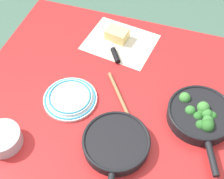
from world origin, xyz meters
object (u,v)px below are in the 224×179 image
wooden_spoon (128,115)px  dinner_plate_stack (70,98)px  skillet_eggs (116,144)px  prep_bowl_steel (2,139)px  skillet_broccoli (201,115)px  grater_knife (112,48)px  cheese_block (117,35)px

wooden_spoon → dinner_plate_stack: bearing=-127.5°
wooden_spoon → skillet_eggs: bearing=-38.6°
wooden_spoon → prep_bowl_steel: size_ratio=2.20×
skillet_broccoli → grater_knife: 0.51m
skillet_broccoli → wooden_spoon: skillet_broccoli is taller
cheese_block → prep_bowl_steel: (-0.23, -0.66, 0.00)m
skillet_eggs → prep_bowl_steel: bearing=-85.5°
grater_knife → prep_bowl_steel: (-0.23, -0.59, 0.02)m
cheese_block → wooden_spoon: bearing=-66.9°
skillet_broccoli → dinner_plate_stack: bearing=-102.8°
grater_knife → dinner_plate_stack: size_ratio=1.10×
skillet_broccoli → dinner_plate_stack: (-0.51, -0.07, -0.02)m
prep_bowl_steel → grater_knife: bearing=68.7°
wooden_spoon → prep_bowl_steel: (-0.40, -0.25, 0.02)m
wooden_spoon → prep_bowl_steel: 0.48m
skillet_broccoli → prep_bowl_steel: bearing=-84.5°
wooden_spoon → skillet_broccoli: bearing=67.4°
skillet_eggs → wooden_spoon: 0.14m
skillet_eggs → prep_bowl_steel: size_ratio=2.85×
skillet_eggs → cheese_block: 0.58m
skillet_broccoli → prep_bowl_steel: (-0.67, -0.32, -0.00)m
skillet_broccoli → skillet_eggs: bearing=-72.2°
skillet_broccoli → dinner_plate_stack: skillet_broccoli is taller
grater_knife → skillet_broccoli: bearing=-154.5°
wooden_spoon → prep_bowl_steel: bearing=-94.8°
skillet_broccoli → wooden_spoon: (-0.27, -0.07, -0.02)m
skillet_broccoli → cheese_block: 0.56m
skillet_broccoli → skillet_eggs: size_ratio=0.92×
grater_knife → prep_bowl_steel: prep_bowl_steel is taller
wooden_spoon → cheese_block: cheese_block is taller
skillet_broccoli → prep_bowl_steel: size_ratio=2.63×
grater_knife → dinner_plate_stack: dinner_plate_stack is taller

